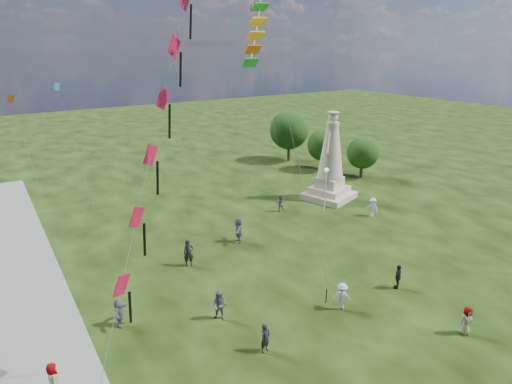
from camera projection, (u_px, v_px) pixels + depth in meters
waterfront at (2, 345)px, 20.98m from camera, size 200.00×200.00×1.51m
statue at (330, 167)px, 39.74m from camera, size 5.10×5.10×8.20m
lamppost at (326, 180)px, 36.76m from camera, size 0.36×0.36×3.94m
tree_row at (311, 138)px, 50.43m from camera, size 6.44×14.29×6.31m
person_0 at (265, 338)px, 20.20m from camera, size 0.63×0.50×1.52m
person_1 at (220, 306)px, 22.53m from camera, size 0.94×0.95×1.71m
person_2 at (342, 296)px, 23.49m from camera, size 1.11×1.07×1.58m
person_3 at (398, 277)px, 25.50m from camera, size 1.03×0.83×1.56m
person_4 at (466, 321)px, 21.45m from camera, size 0.85×0.63×1.55m
person_5 at (119, 312)px, 22.09m from camera, size 1.33×1.57×1.58m
person_6 at (189, 253)px, 28.05m from camera, size 0.77×0.61×1.87m
person_7 at (280, 203)px, 37.36m from camera, size 0.87×0.76×1.53m
person_8 at (372, 207)px, 36.29m from camera, size 0.69×1.12×1.64m
person_9 at (321, 190)px, 40.15m from camera, size 1.10×1.23×1.88m
person_10 at (54, 382)px, 17.56m from camera, size 0.51×0.79×1.57m
person_11 at (239, 230)px, 31.45m from camera, size 1.56×1.95×1.94m
red_kite_train at (163, 108)px, 17.59m from camera, size 9.56×9.35×18.35m
small_kites at (199, 30)px, 35.98m from camera, size 28.83×15.64×28.69m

